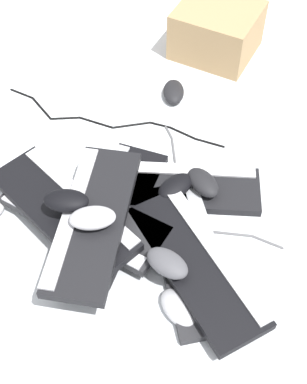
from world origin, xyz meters
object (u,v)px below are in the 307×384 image
at_px(mouse_4, 167,263).
at_px(mouse_5, 93,218).
at_px(keyboard_3, 84,216).
at_px(cardboard_box, 217,31).
at_px(keyboard_6, 93,219).
at_px(mouse_2, 66,201).
at_px(mouse_6, 179,308).
at_px(keyboard_2, 179,187).
at_px(keyboard_0, 114,209).
at_px(mouse_0, 175,187).
at_px(mouse_3, 174,92).
at_px(mouse_1, 203,184).
at_px(keyboard_4, 197,264).
at_px(keyboard_5, 64,210).
at_px(keyboard_1, 190,255).

bearing_deg(mouse_4, mouse_5, 11.31).
xyz_separation_m(keyboard_3, cardboard_box, (-0.37, -0.74, 0.04)).
xyz_separation_m(keyboard_3, keyboard_6, (-0.03, 0.05, 0.06)).
bearing_deg(cardboard_box, mouse_4, 80.29).
distance_m(mouse_2, mouse_4, 0.28).
height_order(keyboard_6, mouse_4, keyboard_6).
bearing_deg(keyboard_3, mouse_6, 135.63).
relative_size(keyboard_6, mouse_5, 4.15).
relative_size(keyboard_2, keyboard_6, 0.97).
relative_size(keyboard_0, mouse_5, 4.23).
xyz_separation_m(mouse_0, mouse_3, (0.01, -0.41, -0.03)).
bearing_deg(keyboard_0, keyboard_6, 68.21).
bearing_deg(mouse_1, mouse_3, 157.38).
height_order(mouse_0, mouse_2, mouse_2).
height_order(keyboard_2, keyboard_4, keyboard_4).
relative_size(keyboard_2, keyboard_5, 1.06).
height_order(mouse_4, cardboard_box, cardboard_box).
height_order(keyboard_6, mouse_0, keyboard_6).
height_order(keyboard_0, mouse_5, mouse_5).
bearing_deg(mouse_0, mouse_5, -2.90).
distance_m(keyboard_0, mouse_3, 0.49).
bearing_deg(cardboard_box, keyboard_5, 60.86).
bearing_deg(mouse_1, mouse_0, -114.54).
bearing_deg(keyboard_5, mouse_4, 150.33).
bearing_deg(mouse_4, keyboard_1, -95.60).
distance_m(mouse_1, mouse_6, 0.36).
distance_m(keyboard_1, mouse_4, 0.11).
xyz_separation_m(mouse_0, mouse_6, (-0.01, 0.34, -0.03)).
bearing_deg(keyboard_3, mouse_5, 117.53).
height_order(mouse_6, cardboard_box, cardboard_box).
height_order(keyboard_0, mouse_6, mouse_6).
relative_size(mouse_4, mouse_6, 1.00).
bearing_deg(cardboard_box, keyboard_6, 67.09).
relative_size(keyboard_1, mouse_2, 4.21).
xyz_separation_m(keyboard_2, mouse_2, (0.28, 0.15, 0.13)).
bearing_deg(keyboard_1, mouse_5, -4.16).
distance_m(keyboard_0, keyboard_3, 0.09).
bearing_deg(keyboard_2, mouse_5, 43.59).
xyz_separation_m(keyboard_1, mouse_6, (0.03, 0.15, 0.01)).
bearing_deg(mouse_0, keyboard_6, -7.37).
xyz_separation_m(keyboard_4, cardboard_box, (-0.08, -0.88, 0.04)).
distance_m(keyboard_1, keyboard_2, 0.22).
bearing_deg(mouse_1, keyboard_1, -44.33).
xyz_separation_m(keyboard_3, mouse_2, (0.03, 0.02, 0.10)).
bearing_deg(keyboard_5, keyboard_3, -174.14).
relative_size(keyboard_0, mouse_4, 4.23).
bearing_deg(keyboard_1, mouse_2, -12.28).
height_order(mouse_1, cardboard_box, cardboard_box).
relative_size(keyboard_0, mouse_2, 4.23).
height_order(keyboard_1, mouse_6, mouse_6).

